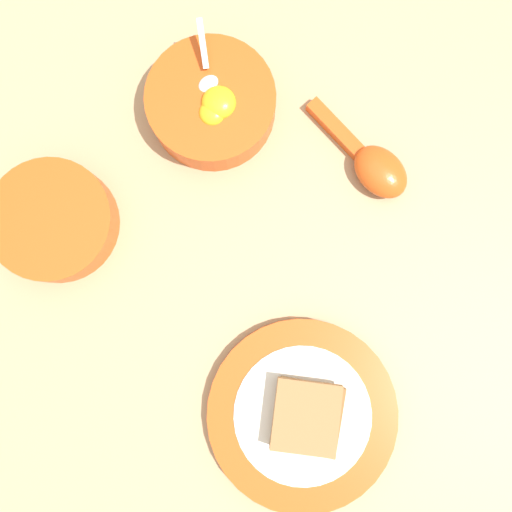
% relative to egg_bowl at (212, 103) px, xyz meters
% --- Properties ---
extents(ground_plane, '(3.00, 3.00, 0.00)m').
position_rel_egg_bowl_xyz_m(ground_plane, '(-0.03, -0.16, -0.03)').
color(ground_plane, tan).
extents(egg_bowl, '(0.16, 0.16, 0.08)m').
position_rel_egg_bowl_xyz_m(egg_bowl, '(0.00, 0.00, 0.00)').
color(egg_bowl, '#DB5119').
rests_on(egg_bowl, ground_plane).
extents(toast_plate, '(0.23, 0.23, 0.02)m').
position_rel_egg_bowl_xyz_m(toast_plate, '(-0.14, -0.37, -0.02)').
color(toast_plate, '#DB5119').
rests_on(toast_plate, ground_plane).
extents(toast_sandwich, '(0.11, 0.11, 0.03)m').
position_rel_egg_bowl_xyz_m(toast_sandwich, '(-0.13, -0.37, 0.01)').
color(toast_sandwich, brown).
rests_on(toast_sandwich, toast_plate).
extents(soup_spoon, '(0.06, 0.16, 0.03)m').
position_rel_egg_bowl_xyz_m(soup_spoon, '(0.12, -0.18, -0.01)').
color(soup_spoon, '#DB5119').
rests_on(soup_spoon, ground_plane).
extents(congee_bowl, '(0.15, 0.15, 0.04)m').
position_rel_egg_bowl_xyz_m(congee_bowl, '(-0.24, -0.00, -0.00)').
color(congee_bowl, '#DB5119').
rests_on(congee_bowl, ground_plane).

